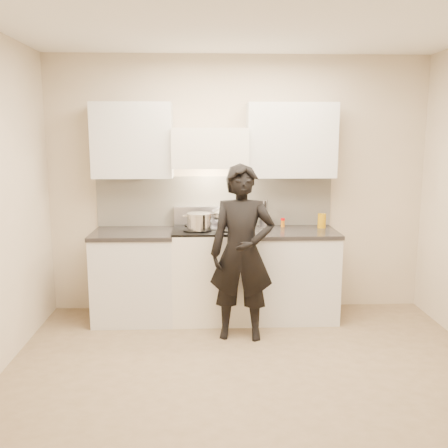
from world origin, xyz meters
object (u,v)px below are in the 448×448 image
at_px(wok, 228,215).
at_px(utensil_crock, 264,219).
at_px(person, 242,253).
at_px(stove, 211,273).
at_px(counter_right, 290,274).

relative_size(wok, utensil_crock, 1.54).
bearing_deg(person, utensil_crock, 74.97).
height_order(stove, person, person).
height_order(utensil_crock, person, person).
relative_size(stove, utensil_crock, 3.41).
height_order(stove, wok, wok).
bearing_deg(utensil_crock, stove, -160.21).
bearing_deg(stove, person, -61.97).
relative_size(counter_right, wok, 2.12).
relative_size(wok, person, 0.27).
height_order(counter_right, wok, wok).
bearing_deg(stove, wok, 37.66).
bearing_deg(wok, utensil_crock, 9.22).
relative_size(counter_right, person, 0.57).
bearing_deg(person, stove, 124.70).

